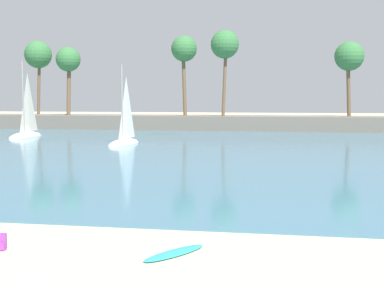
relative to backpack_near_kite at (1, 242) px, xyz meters
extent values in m
cube|color=teal|center=(2.14, 47.25, -0.18)|extent=(220.00, 88.88, 0.06)
cube|color=slate|center=(2.14, 51.69, 0.69)|extent=(111.26, 6.00, 1.80)
cylinder|color=brown|center=(-24.59, 53.22, 5.57)|extent=(0.71, 0.48, 7.96)
sphere|color=#38753D|center=(-24.59, 53.22, 9.54)|extent=(3.62, 3.62, 3.62)
cylinder|color=brown|center=(0.74, 50.22, 5.89)|extent=(0.67, 0.65, 8.61)
sphere|color=#38753D|center=(0.74, 50.22, 10.18)|extent=(3.40, 3.40, 3.40)
cylinder|color=brown|center=(-4.40, 51.26, 5.71)|extent=(0.75, 0.64, 8.26)
sphere|color=#38753D|center=(-4.40, 51.26, 9.83)|extent=(3.19, 3.19, 3.19)
cylinder|color=brown|center=(15.33, 51.41, 5.14)|extent=(0.82, 0.81, 7.12)
sphere|color=#38753D|center=(15.33, 51.41, 8.68)|extent=(3.45, 3.45, 3.45)
cylinder|color=brown|center=(-19.40, 50.92, 5.15)|extent=(0.57, 0.88, 7.13)
sphere|color=#38753D|center=(-19.40, 50.92, 8.70)|extent=(3.15, 3.15, 3.15)
cube|color=purple|center=(-0.01, 0.01, 0.01)|extent=(0.35, 0.30, 0.44)
cube|color=purple|center=(0.04, -0.11, -0.09)|extent=(0.23, 0.16, 0.20)
ellipsoid|color=#2DA8B2|center=(4.70, 0.39, -0.17)|extent=(1.62, 2.02, 0.08)
ellipsoid|color=white|center=(-17.91, 36.19, -0.15)|extent=(1.92, 5.69, 1.13)
cylinder|color=gray|center=(-17.93, 35.91, 3.93)|extent=(0.17, 0.17, 7.04)
pyramid|color=silver|center=(-17.89, 36.86, 3.41)|extent=(0.27, 2.54, 5.98)
ellipsoid|color=white|center=(-5.75, 30.07, -0.15)|extent=(2.31, 5.19, 1.00)
cylinder|color=gray|center=(-5.80, 29.83, 3.48)|extent=(0.15, 0.15, 6.26)
pyramid|color=white|center=(-5.66, 30.67, 3.01)|extent=(0.52, 2.25, 5.32)
camera|label=1|loc=(7.38, -12.68, 3.91)|focal=48.75mm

